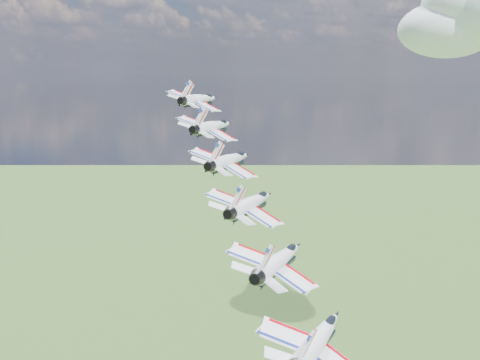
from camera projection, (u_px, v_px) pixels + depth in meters
The scene contains 6 objects.
jet_0 at pixel (200, 99), 102.49m from camera, with size 9.24×13.68×4.09m, color white, non-canonical shape.
jet_1 at pixel (213, 126), 92.45m from camera, with size 9.24×13.68×4.09m, color white, non-canonical shape.
jet_2 at pixel (230, 160), 82.41m from camera, with size 9.24×13.68×4.09m, color white, non-canonical shape.
jet_3 at pixel (251, 203), 72.38m from camera, with size 9.24×13.68×4.09m, color white, non-canonical shape.
jet_4 at pixel (280, 260), 62.34m from camera, with size 9.24×13.68×4.09m, color white, non-canonical shape.
jet_5 at pixel (319, 338), 52.30m from camera, with size 9.24×13.68×4.09m, color white, non-canonical shape.
Camera 1 is at (30.42, -88.94, 152.08)m, focal length 45.00 mm.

